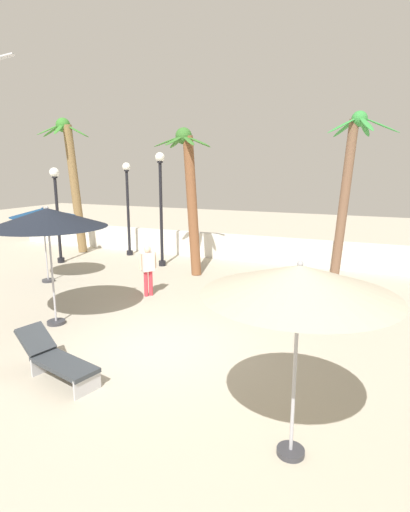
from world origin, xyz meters
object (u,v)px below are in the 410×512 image
(lamp_post_1, at_px, (161,198))
(palm_tree_0, at_px, (72,173))
(patio_umbrella_0, at_px, (43,213))
(palm_tree_1, at_px, (348,181))
(patio_umbrella_2, at_px, (48,218))
(lamp_post_2, at_px, (128,201))
(lounge_chair_1, at_px, (56,358))
(lamp_post_0, at_px, (57,203))
(palm_tree_2, at_px, (190,186))
(patio_umbrella_1, at_px, (299,281))
(guest_0, at_px, (148,266))

(lamp_post_1, bearing_deg, palm_tree_0, 169.62)
(patio_umbrella_0, relative_size, palm_tree_0, 0.43)
(palm_tree_1, bearing_deg, patio_umbrella_2, -130.54)
(lamp_post_2, xyz_separation_m, lounge_chair_1, (4.90, -9.78, -2.01))
(lamp_post_0, distance_m, lamp_post_2, 2.97)
(palm_tree_1, distance_m, palm_tree_2, 5.38)
(patio_umbrella_1, height_order, palm_tree_1, palm_tree_1)
(palm_tree_0, relative_size, lounge_chair_1, 3.07)
(palm_tree_2, distance_m, lamp_post_2, 4.46)
(patio_umbrella_0, height_order, lounge_chair_1, patio_umbrella_0)
(lounge_chair_1, bearing_deg, palm_tree_2, 97.02)
(patio_umbrella_1, height_order, lamp_post_0, lamp_post_0)
(palm_tree_0, relative_size, lamp_post_2, 1.48)
(patio_umbrella_1, height_order, lamp_post_1, lamp_post_1)
(lamp_post_1, bearing_deg, palm_tree_2, -24.83)
(patio_umbrella_1, relative_size, lounge_chair_1, 1.39)
(guest_0, bearing_deg, lamp_post_2, 128.85)
(palm_tree_2, height_order, lamp_post_0, palm_tree_2)
(lamp_post_1, bearing_deg, patio_umbrella_2, -84.90)
(lamp_post_2, bearing_deg, palm_tree_1, -3.01)
(lamp_post_0, relative_size, lounge_chair_1, 1.96)
(palm_tree_0, xyz_separation_m, lounge_chair_1, (7.62, -9.50, -3.22))
(palm_tree_1, relative_size, palm_tree_2, 1.08)
(lounge_chair_1, relative_size, guest_0, 1.26)
(lamp_post_1, bearing_deg, lounge_chair_1, -73.39)
(patio_umbrella_0, height_order, guest_0, patio_umbrella_0)
(lamp_post_0, bearing_deg, lamp_post_2, 53.23)
(patio_umbrella_2, distance_m, palm_tree_2, 5.86)
(palm_tree_0, xyz_separation_m, lamp_post_0, (0.94, -2.09, -1.18))
(patio_umbrella_1, bearing_deg, patio_umbrella_2, 159.24)
(palm_tree_0, height_order, lamp_post_2, palm_tree_0)
(lamp_post_0, relative_size, lamp_post_1, 0.87)
(patio_umbrella_0, relative_size, lamp_post_0, 0.67)
(lamp_post_2, height_order, lounge_chair_1, lamp_post_2)
(lamp_post_2, distance_m, guest_0, 6.34)
(patio_umbrella_0, height_order, palm_tree_1, palm_tree_1)
(patio_umbrella_1, bearing_deg, lamp_post_1, 128.05)
(patio_umbrella_2, height_order, palm_tree_1, palm_tree_1)
(guest_0, bearing_deg, lounge_chair_1, -78.32)
(lamp_post_1, height_order, lamp_post_2, lamp_post_1)
(palm_tree_1, height_order, lamp_post_1, palm_tree_1)
(lamp_post_0, xyz_separation_m, guest_0, (5.65, -2.42, -1.50))
(palm_tree_0, relative_size, lamp_post_0, 1.56)
(palm_tree_1, height_order, palm_tree_2, palm_tree_1)
(lamp_post_0, bearing_deg, palm_tree_1, 9.92)
(patio_umbrella_2, relative_size, lamp_post_0, 0.77)
(lamp_post_1, bearing_deg, palm_tree_1, 6.24)
(patio_umbrella_1, bearing_deg, patio_umbrella_0, 150.62)
(patio_umbrella_0, xyz_separation_m, palm_tree_0, (-2.60, 4.52, 1.25))
(palm_tree_0, bearing_deg, lamp_post_0, -65.70)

